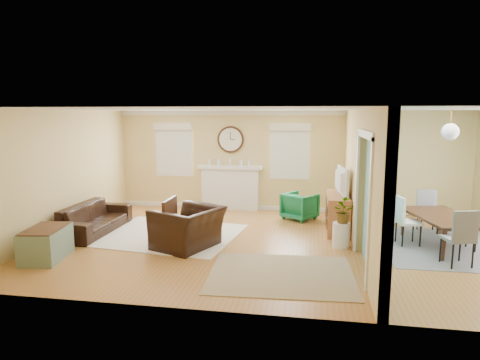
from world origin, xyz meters
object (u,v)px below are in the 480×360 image
Objects in this scene: sofa at (94,218)px; green_chair at (300,206)px; dining_table at (443,231)px; eames_chair at (188,228)px; credenza at (337,213)px.

sofa is 2.96× the size of green_chair.
sofa is at bearing 77.81° from dining_table.
green_chair is at bearing -66.59° from sofa.
sofa is at bearing -84.36° from eames_chair.
credenza reaches higher than green_chair.
eames_chair is at bearing -107.18° from sofa.
eames_chair is 3.27m from green_chair.
sofa is 1.77× the size of eames_chair.
dining_table is at bearing -88.85° from sofa.
credenza is at bearing 168.29° from green_chair.
credenza is 0.79× the size of dining_table.
eames_chair is 0.86× the size of credenza.
dining_table is (1.93, -0.83, -0.09)m from credenza.
eames_chair reaches higher than dining_table.
dining_table reaches higher than sofa.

